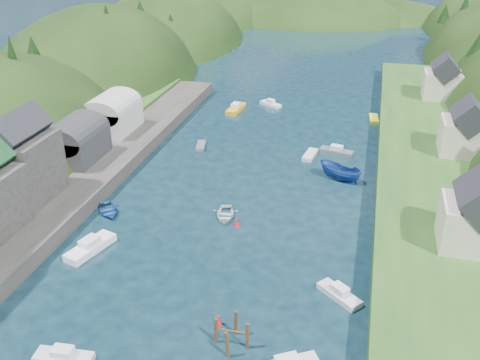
# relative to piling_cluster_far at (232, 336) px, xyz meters

# --- Properties ---
(ground) EXTENTS (600.00, 600.00, 0.00)m
(ground) POSITION_rel_piling_cluster_far_xyz_m (-5.33, 46.13, -1.08)
(ground) COLOR black
(ground) RESTS_ON ground
(hillside_left) EXTENTS (44.00, 245.56, 52.00)m
(hillside_left) POSITION_rel_piling_cluster_far_xyz_m (-50.33, 71.13, -9.11)
(hillside_left) COLOR black
(hillside_left) RESTS_ON ground
(far_hills) EXTENTS (103.00, 68.00, 44.00)m
(far_hills) POSITION_rel_piling_cluster_far_xyz_m (-4.11, 170.13, -11.88)
(far_hills) COLOR black
(far_hills) RESTS_ON ground
(hill_trees) EXTENTS (90.95, 146.78, 12.87)m
(hill_trees) POSITION_rel_piling_cluster_far_xyz_m (-4.14, 61.06, 10.07)
(hill_trees) COLOR black
(hill_trees) RESTS_ON ground
(quay_left) EXTENTS (12.00, 110.00, 2.00)m
(quay_left) POSITION_rel_piling_cluster_far_xyz_m (-29.33, 16.13, -0.08)
(quay_left) COLOR #2D2B28
(quay_left) RESTS_ON ground
(boat_sheds) EXTENTS (7.00, 21.00, 7.50)m
(boat_sheds) POSITION_rel_piling_cluster_far_xyz_m (-31.33, 35.13, 4.19)
(boat_sheds) COLOR #2D2D30
(boat_sheds) RESTS_ON quay_left
(terrace_right) EXTENTS (16.00, 120.00, 2.40)m
(terrace_right) POSITION_rel_piling_cluster_far_xyz_m (19.67, 36.13, 0.12)
(terrace_right) COLOR #234719
(terrace_right) RESTS_ON ground
(right_bank_cottages) EXTENTS (9.00, 59.24, 8.41)m
(right_bank_cottages) POSITION_rel_piling_cluster_far_xyz_m (22.67, 44.46, 4.76)
(right_bank_cottages) COLOR beige
(right_bank_cottages) RESTS_ON terrace_right
(piling_cluster_far) EXTENTS (3.41, 3.16, 3.29)m
(piling_cluster_far) POSITION_rel_piling_cluster_far_xyz_m (0.00, 0.00, 0.00)
(piling_cluster_far) COLOR #382314
(piling_cluster_far) RESTS_ON ground
(channel_buoy_near) EXTENTS (0.70, 0.70, 1.10)m
(channel_buoy_near) POSITION_rel_piling_cluster_far_xyz_m (-1.87, 2.24, -0.60)
(channel_buoy_near) COLOR red
(channel_buoy_near) RESTS_ON ground
(channel_buoy_far) EXTENTS (0.70, 0.70, 1.10)m
(channel_buoy_far) POSITION_rel_piling_cluster_far_xyz_m (-4.57, 19.54, -0.60)
(channel_buoy_far) COLOR red
(channel_buoy_far) RESTS_ON ground
(moored_boats) EXTENTS (35.70, 81.39, 2.48)m
(moored_boats) POSITION_rel_piling_cluster_far_xyz_m (-6.97, 20.57, -0.42)
(moored_boats) COLOR white
(moored_boats) RESTS_ON ground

